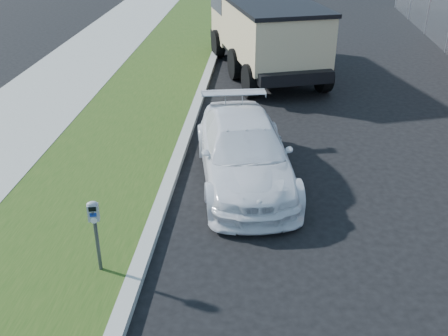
{
  "coord_description": "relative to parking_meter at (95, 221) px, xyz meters",
  "views": [
    {
      "loc": [
        -0.75,
        -7.11,
        5.23
      ],
      "look_at": [
        -1.4,
        1.0,
        1.0
      ],
      "focal_mm": 42.0,
      "sensor_mm": 36.0,
      "label": 1
    }
  ],
  "objects": [
    {
      "name": "ground",
      "position": [
        3.16,
        0.84,
        -1.0
      ],
      "size": [
        120.0,
        120.0,
        0.0
      ],
      "primitive_type": "plane",
      "color": "black",
      "rests_on": "ground"
    },
    {
      "name": "dump_truck",
      "position": [
        2.3,
        11.11,
        0.41
      ],
      "size": [
        4.15,
        6.78,
        2.5
      ],
      "rotation": [
        0.0,
        0.0,
        0.31
      ],
      "color": "black",
      "rests_on": "ground"
    },
    {
      "name": "parking_meter",
      "position": [
        0.0,
        0.0,
        0.0
      ],
      "size": [
        0.19,
        0.14,
        1.22
      ],
      "rotation": [
        0.0,
        0.0,
        0.22
      ],
      "color": "#3F4247",
      "rests_on": "ground"
    },
    {
      "name": "streetside",
      "position": [
        -2.41,
        2.84,
        -0.93
      ],
      "size": [
        6.12,
        50.0,
        0.15
      ],
      "color": "gray",
      "rests_on": "ground"
    },
    {
      "name": "white_wagon",
      "position": [
        2.07,
        3.31,
        -0.36
      ],
      "size": [
        2.52,
        4.63,
        1.27
      ],
      "primitive_type": "imported",
      "rotation": [
        0.0,
        0.0,
        0.17
      ],
      "color": "white",
      "rests_on": "ground"
    }
  ]
}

